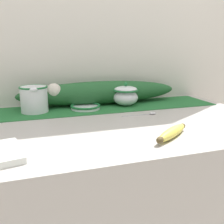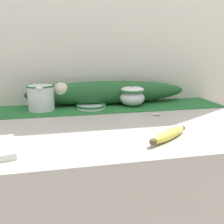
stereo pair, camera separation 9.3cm
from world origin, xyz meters
name	(u,v)px [view 2 (the right image)]	position (x,y,z in m)	size (l,w,h in m)	color
countertop	(122,214)	(0.00, 0.00, 0.43)	(1.22, 0.75, 0.87)	#B7B2AD
back_wall	(104,39)	(0.00, 0.39, 1.20)	(2.02, 0.04, 2.40)	silver
table_runner	(111,107)	(0.00, 0.24, 0.87)	(1.12, 0.25, 0.00)	#236B33
cream_pitcher	(41,97)	(-0.33, 0.24, 0.94)	(0.12, 0.15, 0.12)	white
sugar_bowl	(132,95)	(0.11, 0.24, 0.92)	(0.13, 0.13, 0.12)	white
small_dish	(91,106)	(-0.10, 0.22, 0.88)	(0.14, 0.14, 0.02)	white
banana	(169,135)	(0.09, -0.24, 0.89)	(0.18, 0.13, 0.03)	#DBCC4C
spoon	(153,115)	(0.15, 0.04, 0.87)	(0.16, 0.02, 0.01)	silver
poinsettia_garland	(107,92)	(0.00, 0.30, 0.93)	(0.83, 0.13, 0.12)	#235B2D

